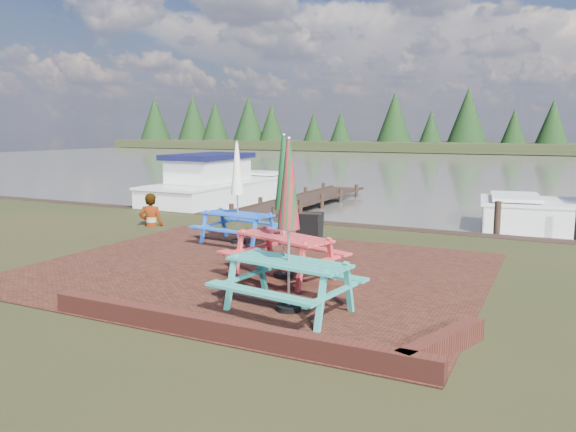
% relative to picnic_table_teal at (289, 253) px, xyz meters
% --- Properties ---
extents(ground, '(120.00, 120.00, 0.00)m').
position_rel_picnic_table_teal_xyz_m(ground, '(-1.77, 1.07, -0.96)').
color(ground, black).
rests_on(ground, ground).
extents(paving, '(9.00, 7.50, 0.02)m').
position_rel_picnic_table_teal_xyz_m(paving, '(-1.77, 2.07, -0.95)').
color(paving, '#341810').
rests_on(paving, ground).
extents(brick_wall, '(6.21, 1.79, 0.30)m').
position_rel_picnic_table_teal_xyz_m(brick_wall, '(0.38, -1.34, -0.81)').
color(brick_wall, '#4C1E16').
rests_on(brick_wall, ground).
extents(water, '(120.00, 60.00, 0.02)m').
position_rel_picnic_table_teal_xyz_m(water, '(-1.77, 38.07, -0.96)').
color(water, '#4E4C43').
rests_on(water, ground).
extents(far_treeline, '(120.00, 10.00, 8.10)m').
position_rel_picnic_table_teal_xyz_m(far_treeline, '(-1.77, 67.07, 2.32)').
color(far_treeline, black).
rests_on(far_treeline, ground).
extents(picnic_table_teal, '(2.22, 2.03, 2.73)m').
position_rel_picnic_table_teal_xyz_m(picnic_table_teal, '(0.00, 0.00, 0.00)').
color(picnic_table_teal, teal).
rests_on(picnic_table_teal, ground).
extents(picnic_table_red, '(2.46, 2.32, 2.76)m').
position_rel_picnic_table_teal_xyz_m(picnic_table_red, '(-0.98, 1.79, 0.01)').
color(picnic_table_red, red).
rests_on(picnic_table_red, ground).
extents(picnic_table_blue, '(2.05, 1.87, 2.56)m').
position_rel_picnic_table_teal_xyz_m(picnic_table_blue, '(-3.48, 4.21, -0.06)').
color(picnic_table_blue, blue).
rests_on(picnic_table_blue, ground).
extents(chalkboard, '(0.58, 0.61, 0.88)m').
position_rel_picnic_table_teal_xyz_m(chalkboard, '(-1.61, 4.44, -0.50)').
color(chalkboard, black).
rests_on(chalkboard, ground).
extents(jetty, '(1.76, 9.08, 1.00)m').
position_rel_picnic_table_teal_xyz_m(jetty, '(-5.27, 12.35, -0.84)').
color(jetty, black).
rests_on(jetty, ground).
extents(boat_jetty, '(2.76, 7.92, 2.29)m').
position_rel_picnic_table_teal_xyz_m(boat_jetty, '(-8.76, 11.51, -0.47)').
color(boat_jetty, silver).
rests_on(boat_jetty, ground).
extents(person, '(0.84, 0.70, 1.96)m').
position_rel_picnic_table_teal_xyz_m(person, '(-7.14, 5.28, 0.02)').
color(person, gray).
rests_on(person, ground).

